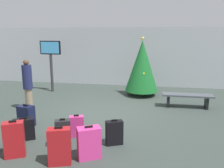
{
  "coord_description": "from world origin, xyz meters",
  "views": [
    {
      "loc": [
        1.6,
        -7.01,
        2.54
      ],
      "look_at": [
        0.29,
        0.33,
        0.9
      ],
      "focal_mm": 36.51,
      "sensor_mm": 36.0,
      "label": 1
    }
  ],
  "objects": [
    {
      "name": "suitcase_2",
      "position": [
        -0.22,
        -1.89,
        0.27
      ],
      "size": [
        0.39,
        0.27,
        0.58
      ],
      "color": "#E5388C",
      "rests_on": "ground_plane"
    },
    {
      "name": "suitcase_7",
      "position": [
        0.37,
        -2.82,
        0.34
      ],
      "size": [
        0.54,
        0.46,
        0.71
      ],
      "color": "#E5388C",
      "rests_on": "ground_plane"
    },
    {
      "name": "flight_info_kiosk",
      "position": [
        -2.82,
        2.39,
        1.6
      ],
      "size": [
        0.96,
        0.16,
        2.26
      ],
      "color": "#333338",
      "rests_on": "ground_plane"
    },
    {
      "name": "suitcase_4",
      "position": [
        -0.14,
        -3.15,
        0.38
      ],
      "size": [
        0.49,
        0.34,
        0.79
      ],
      "color": "#B2191E",
      "rests_on": "ground_plane"
    },
    {
      "name": "holiday_tree",
      "position": [
        1.18,
        2.43,
        1.26
      ],
      "size": [
        1.37,
        1.37,
        2.43
      ],
      "color": "#4C3319",
      "rests_on": "ground_plane"
    },
    {
      "name": "suitcase_1",
      "position": [
        -0.32,
        -2.53,
        0.34
      ],
      "size": [
        0.38,
        0.29,
        0.71
      ],
      "color": "#232326",
      "rests_on": "ground_plane"
    },
    {
      "name": "ground_plane",
      "position": [
        0.0,
        0.0,
        0.0
      ],
      "size": [
        16.0,
        16.0,
        0.0
      ],
      "primitive_type": "plane",
      "color": "#38423D"
    },
    {
      "name": "suitcase_8",
      "position": [
        -1.83,
        -1.49,
        0.29
      ],
      "size": [
        0.49,
        0.37,
        0.63
      ],
      "color": "#141938",
      "rests_on": "ground_plane"
    },
    {
      "name": "waiting_bench",
      "position": [
        2.85,
        1.02,
        0.37
      ],
      "size": [
        1.73,
        0.44,
        0.48
      ],
      "color": "#4C5159",
      "rests_on": "ground_plane"
    },
    {
      "name": "suitcase_6",
      "position": [
        -1.43,
        -2.28,
        0.26
      ],
      "size": [
        0.54,
        0.47,
        0.57
      ],
      "color": "black",
      "rests_on": "ground_plane"
    },
    {
      "name": "suitcase_0",
      "position": [
        -1.18,
        -3.04,
        0.38
      ],
      "size": [
        0.47,
        0.39,
        0.81
      ],
      "color": "#B2191E",
      "rests_on": "ground_plane"
    },
    {
      "name": "traveller_0",
      "position": [
        -2.47,
        -0.21,
        0.92
      ],
      "size": [
        0.43,
        0.43,
        1.73
      ],
      "color": "gray",
      "rests_on": "ground_plane"
    },
    {
      "name": "back_wall",
      "position": [
        0.0,
        4.28,
        1.43
      ],
      "size": [
        16.0,
        0.2,
        2.85
      ],
      "primitive_type": "cube",
      "color": "#B7BCC1",
      "rests_on": "ground_plane"
    },
    {
      "name": "suitcase_5",
      "position": [
        0.79,
        -2.14,
        0.29
      ],
      "size": [
        0.43,
        0.32,
        0.62
      ],
      "color": "black",
      "rests_on": "ground_plane"
    }
  ]
}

